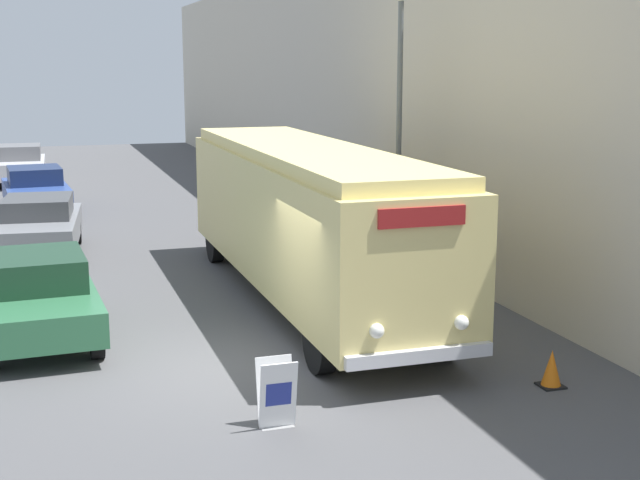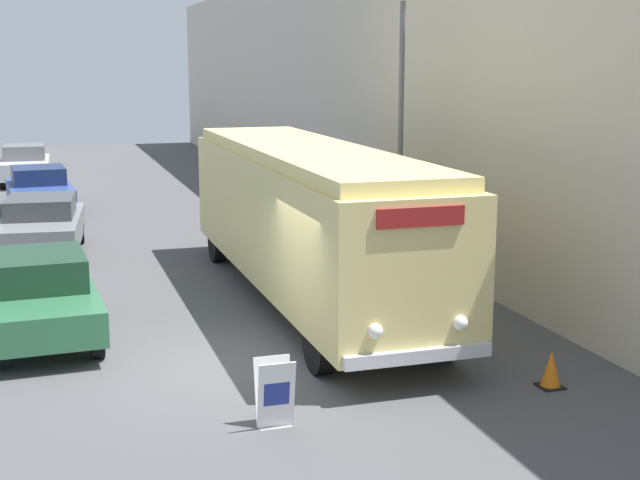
{
  "view_description": "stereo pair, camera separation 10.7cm",
  "coord_description": "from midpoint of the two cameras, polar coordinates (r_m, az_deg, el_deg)",
  "views": [
    {
      "loc": [
        -2.83,
        -13.35,
        4.81
      ],
      "look_at": [
        1.71,
        0.7,
        1.84
      ],
      "focal_mm": 50.0,
      "sensor_mm": 36.0,
      "label": 1
    },
    {
      "loc": [
        -2.73,
        -13.38,
        4.81
      ],
      "look_at": [
        1.71,
        0.7,
        1.84
      ],
      "focal_mm": 50.0,
      "sensor_mm": 36.0,
      "label": 2
    }
  ],
  "objects": [
    {
      "name": "parked_car_mid",
      "position": [
        23.32,
        -17.27,
        0.89
      ],
      "size": [
        2.32,
        4.46,
        1.48
      ],
      "rotation": [
        0.0,
        0.0,
        -0.1
      ],
      "color": "black",
      "rests_on": "ground_plane"
    },
    {
      "name": "vintage_bus",
      "position": [
        17.84,
        -0.66,
        1.68
      ],
      "size": [
        2.41,
        11.24,
        3.16
      ],
      "color": "black",
      "rests_on": "ground_plane"
    },
    {
      "name": "building_wall_right",
      "position": [
        25.01,
        3.34,
        9.38
      ],
      "size": [
        0.3,
        60.0,
        7.87
      ],
      "color": "beige",
      "rests_on": "ground_plane"
    },
    {
      "name": "streetlamp",
      "position": [
        19.81,
        5.39,
        9.48
      ],
      "size": [
        0.36,
        0.36,
        6.42
      ],
      "color": "#595E60",
      "rests_on": "ground_plane"
    },
    {
      "name": "parked_car_near",
      "position": [
        16.41,
        -17.43,
        -3.39
      ],
      "size": [
        2.11,
        4.32,
        1.5
      ],
      "rotation": [
        0.0,
        0.0,
        0.04
      ],
      "color": "black",
      "rests_on": "ground_plane"
    },
    {
      "name": "parked_car_far",
      "position": [
        30.17,
        -17.42,
        3.13
      ],
      "size": [
        2.17,
        4.21,
        1.46
      ],
      "rotation": [
        0.0,
        0.0,
        0.07
      ],
      "color": "black",
      "rests_on": "ground_plane"
    },
    {
      "name": "ground_plane",
      "position": [
        14.47,
        -5.49,
        -8.08
      ],
      "size": [
        80.0,
        80.0,
        0.0
      ],
      "primitive_type": "plane",
      "color": "#4C4C4F"
    },
    {
      "name": "parked_car_distant",
      "position": [
        37.4,
        -18.28,
        4.63
      ],
      "size": [
        1.94,
        4.18,
        1.54
      ],
      "rotation": [
        0.0,
        0.0,
        -0.03
      ],
      "color": "black",
      "rests_on": "ground_plane"
    },
    {
      "name": "sign_board",
      "position": [
        12.04,
        -2.65,
        -9.83
      ],
      "size": [
        0.5,
        0.35,
        0.94
      ],
      "color": "gray",
      "rests_on": "ground_plane"
    },
    {
      "name": "traffic_cone",
      "position": [
        13.91,
        14.78,
        -8.01
      ],
      "size": [
        0.36,
        0.36,
        0.57
      ],
      "color": "black",
      "rests_on": "ground_plane"
    }
  ]
}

